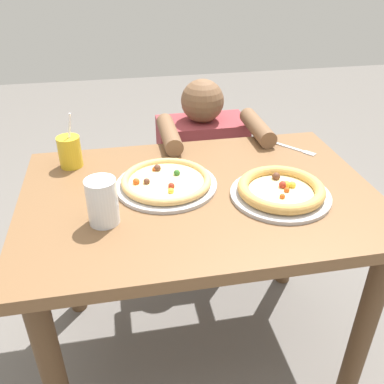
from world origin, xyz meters
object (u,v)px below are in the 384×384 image
water_cup_clear (102,201)px  fork (294,149)px  diner_seated (202,183)px  pizza_far (166,182)px  pizza_near (281,191)px  drink_cup_colored (70,152)px

water_cup_clear → fork: water_cup_clear is taller
water_cup_clear → diner_seated: diner_seated is taller
pizza_far → fork: bearing=20.1°
pizza_near → water_cup_clear: bearing=-176.2°
drink_cup_colored → water_cup_clear: bearing=-73.4°
pizza_near → drink_cup_colored: size_ratio=1.61×
drink_cup_colored → fork: bearing=-1.2°
pizza_near → fork: size_ratio=1.89×
drink_cup_colored → water_cup_clear: (0.11, -0.38, 0.01)m
pizza_near → water_cup_clear: 0.55m
pizza_near → drink_cup_colored: 0.75m
drink_cup_colored → pizza_far: bearing=-33.8°
pizza_far → diner_seated: size_ratio=0.36×
pizza_far → fork: pizza_far is taller
pizza_near → drink_cup_colored: drink_cup_colored is taller
pizza_far → diner_seated: (0.25, 0.57, -0.36)m
water_cup_clear → fork: bearing=26.3°
pizza_far → water_cup_clear: bearing=-140.5°
pizza_near → fork: (0.18, 0.32, -0.02)m
fork → diner_seated: size_ratio=0.18×
pizza_near → diner_seated: 0.80m
pizza_far → drink_cup_colored: 0.38m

